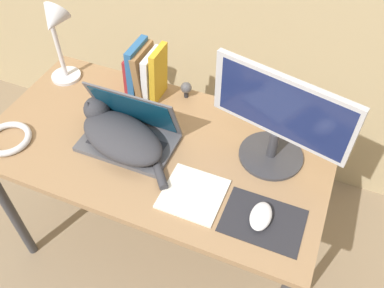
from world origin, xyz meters
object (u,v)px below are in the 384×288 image
object	(u,v)px
laptop	(130,132)
cable_coil	(8,139)
cat	(119,134)
desk_lamp	(56,33)
computer_mouse	(261,216)
book_row	(145,72)
webcam	(186,88)
notepad	(193,194)
external_monitor	(279,118)

from	to	relation	value
laptop	cable_coil	distance (m)	0.47
cat	desk_lamp	xyz separation A→B (m)	(-0.39, 0.24, 0.20)
desk_lamp	computer_mouse	bearing A→B (deg)	-20.15
cat	book_row	distance (m)	0.32
laptop	book_row	bearing A→B (deg)	103.95
computer_mouse	desk_lamp	bearing A→B (deg)	159.85
desk_lamp	webcam	world-z (taller)	desk_lamp
computer_mouse	book_row	size ratio (longest dim) A/B	0.47
laptop	notepad	distance (m)	0.35
external_monitor	desk_lamp	xyz separation A→B (m)	(-0.93, 0.08, 0.06)
book_row	webcam	xyz separation A→B (m)	(0.16, 0.04, -0.06)
book_row	cable_coil	bearing A→B (deg)	-128.70
desk_lamp	cable_coil	distance (m)	0.46
cat	computer_mouse	size ratio (longest dim) A/B	3.92
book_row	webcam	bearing A→B (deg)	14.50
notepad	webcam	xyz separation A→B (m)	(-0.22, 0.46, 0.04)
laptop	notepad	bearing A→B (deg)	-24.38
book_row	computer_mouse	bearing A→B (deg)	-34.45
notepad	cable_coil	bearing A→B (deg)	-177.12
webcam	computer_mouse	bearing A→B (deg)	-45.58
computer_mouse	desk_lamp	size ratio (longest dim) A/B	0.29
external_monitor	desk_lamp	distance (m)	0.94
cable_coil	notepad	bearing A→B (deg)	2.88
cat	desk_lamp	world-z (taller)	desk_lamp
cat	cable_coil	distance (m)	0.44
cat	computer_mouse	bearing A→B (deg)	-11.76
desk_lamp	webcam	xyz separation A→B (m)	(0.51, 0.11, -0.21)
desk_lamp	cable_coil	bearing A→B (deg)	-92.62
external_monitor	computer_mouse	bearing A→B (deg)	-81.92
cat	book_row	xyz separation A→B (m)	(-0.04, 0.31, 0.06)
desk_lamp	webcam	size ratio (longest dim) A/B	5.36
webcam	laptop	bearing A→B (deg)	-106.62
external_monitor	notepad	distance (m)	0.39
laptop	external_monitor	size ratio (longest dim) A/B	0.71
computer_mouse	webcam	bearing A→B (deg)	134.42
laptop	desk_lamp	size ratio (longest dim) A/B	0.91
external_monitor	book_row	distance (m)	0.61
cable_coil	book_row	bearing A→B (deg)	51.30
webcam	desk_lamp	bearing A→B (deg)	-167.48
laptop	cat	size ratio (longest dim) A/B	0.79
webcam	external_monitor	bearing A→B (deg)	-24.46
book_row	external_monitor	bearing A→B (deg)	-14.34
cat	book_row	bearing A→B (deg)	97.65
computer_mouse	desk_lamp	xyz separation A→B (m)	(-0.97, 0.36, 0.23)
external_monitor	webcam	distance (m)	0.49
laptop	desk_lamp	xyz separation A→B (m)	(-0.42, 0.20, 0.21)
external_monitor	book_row	world-z (taller)	external_monitor
external_monitor	computer_mouse	distance (m)	0.33
desk_lamp	book_row	bearing A→B (deg)	11.58
cable_coil	notepad	distance (m)	0.75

